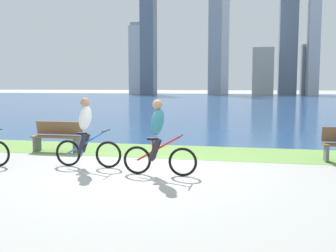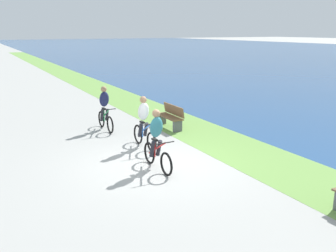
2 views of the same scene
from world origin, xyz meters
TOP-DOWN VIEW (x-y plane):
  - ground_plane at (0.00, 0.00)m, footprint 300.00×300.00m
  - grass_strip_bayside at (0.00, 2.90)m, footprint 120.00×2.40m
  - bay_water_surface at (0.00, 44.31)m, footprint 300.00×80.42m
  - cyclist_lead at (0.33, -0.21)m, footprint 1.68×0.52m
  - cyclist_trailing at (-1.57, 0.28)m, footprint 1.70×0.52m
  - bench_far_along_path at (-3.38, 2.25)m, footprint 1.50×0.47m
  - city_skyline_far_shore at (-3.36, 76.05)m, footprint 39.43×10.57m

SIDE VIEW (x-z plane):
  - ground_plane at x=0.00m, z-range 0.00..0.00m
  - bay_water_surface at x=0.00m, z-range 0.00..0.00m
  - grass_strip_bayside at x=0.00m, z-range 0.00..0.01m
  - bench_far_along_path at x=-3.38m, z-range 0.00..0.90m
  - cyclist_lead at x=0.33m, z-range 0.00..1.68m
  - cyclist_trailing at x=-1.57m, z-range -0.01..1.69m
  - city_skyline_far_shore at x=-3.36m, z-range -2.76..23.59m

